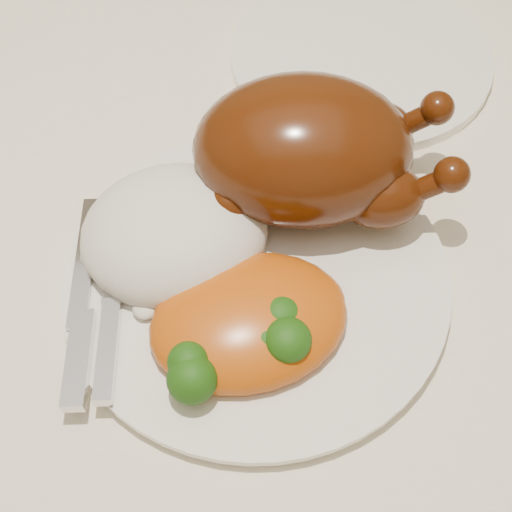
{
  "coord_description": "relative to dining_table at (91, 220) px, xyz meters",
  "views": [
    {
      "loc": [
        0.11,
        -0.42,
        1.19
      ],
      "look_at": [
        0.14,
        -0.15,
        0.8
      ],
      "focal_mm": 50.0,
      "sensor_mm": 36.0,
      "label": 1
    }
  ],
  "objects": [
    {
      "name": "floor",
      "position": [
        0.0,
        0.0,
        -0.67
      ],
      "size": [
        4.0,
        4.0,
        0.0
      ],
      "primitive_type": "plane",
      "color": "brown",
      "rests_on": "ground"
    },
    {
      "name": "dining_table",
      "position": [
        0.0,
        0.0,
        0.0
      ],
      "size": [
        1.6,
        0.9,
        0.76
      ],
      "color": "brown",
      "rests_on": "floor"
    },
    {
      "name": "tablecloth",
      "position": [
        0.0,
        0.0,
        0.07
      ],
      "size": [
        1.73,
        1.03,
        0.18
      ],
      "color": "silver",
      "rests_on": "dining_table"
    },
    {
      "name": "dinner_plate",
      "position": [
        0.14,
        -0.15,
        0.11
      ],
      "size": [
        0.33,
        0.33,
        0.01
      ],
      "primitive_type": "cylinder",
      "rotation": [
        0.0,
        0.0,
        0.31
      ],
      "color": "white",
      "rests_on": "tablecloth"
    },
    {
      "name": "side_plate",
      "position": [
        0.25,
        0.08,
        0.11
      ],
      "size": [
        0.3,
        0.3,
        0.01
      ],
      "primitive_type": "cylinder",
      "rotation": [
        0.0,
        0.0,
        -0.43
      ],
      "color": "white",
      "rests_on": "tablecloth"
    },
    {
      "name": "roast_chicken",
      "position": [
        0.18,
        -0.08,
        0.16
      ],
      "size": [
        0.19,
        0.13,
        0.1
      ],
      "rotation": [
        0.0,
        0.0,
        -0.09
      ],
      "color": "#4D1F08",
      "rests_on": "dinner_plate"
    },
    {
      "name": "rice_mound",
      "position": [
        0.09,
        -0.12,
        0.13
      ],
      "size": [
        0.15,
        0.14,
        0.07
      ],
      "rotation": [
        0.0,
        0.0,
        0.15
      ],
      "color": "white",
      "rests_on": "dinner_plate"
    },
    {
      "name": "mac_and_cheese",
      "position": [
        0.14,
        -0.19,
        0.12
      ],
      "size": [
        0.15,
        0.12,
        0.05
      ],
      "rotation": [
        0.0,
        0.0,
        0.2
      ],
      "color": "#D1560D",
      "rests_on": "dinner_plate"
    },
    {
      "name": "cutlery",
      "position": [
        0.03,
        -0.18,
        0.12
      ],
      "size": [
        0.04,
        0.17,
        0.01
      ],
      "rotation": [
        0.0,
        0.0,
        -0.07
      ],
      "color": "silver",
      "rests_on": "dinner_plate"
    }
  ]
}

